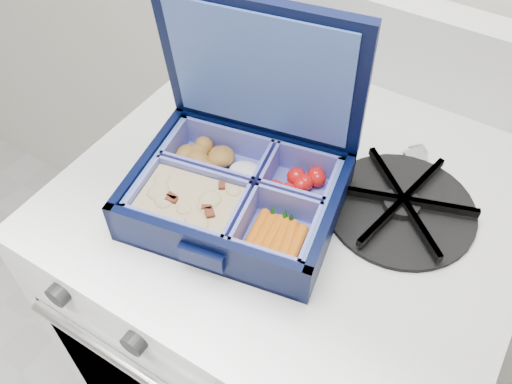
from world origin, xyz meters
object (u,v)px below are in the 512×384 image
Objects in this scene: stove at (292,330)px; fork at (355,167)px; bento_box at (236,195)px; burner_grate at (402,203)px.

stove is 0.41m from fork.
stove is 3.50× the size of bento_box.
fork is (0.09, 0.14, -0.02)m from bento_box.
stove is 4.67× the size of fork.
stove is 0.44m from bento_box.
fork is at bearing 155.75° from burner_grate.
burner_grate is at bearing 5.84° from stove.
stove is at bearing 51.42° from bento_box.
burner_grate is (0.12, 0.01, 0.42)m from stove.
bento_box is 1.31× the size of burner_grate.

